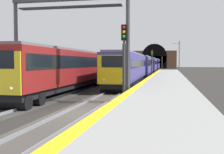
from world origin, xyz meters
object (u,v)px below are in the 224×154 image
object	(u,v)px
train_main_approaching	(147,65)
overhead_signal_gantry	(69,22)
railway_signal_far	(162,62)
train_adjacent_platform	(96,66)
railway_signal_mid	(152,61)
catenary_mast_near	(179,57)
railway_signal_near	(124,56)

from	to	relation	value
train_main_approaching	overhead_signal_gantry	bearing A→B (deg)	-4.00
railway_signal_far	overhead_signal_gantry	world-z (taller)	overhead_signal_gantry
train_adjacent_platform	railway_signal_mid	distance (m)	15.02
train_adjacent_platform	catenary_mast_near	world-z (taller)	catenary_mast_near
train_adjacent_platform	railway_signal_mid	bearing A→B (deg)	155.09
train_adjacent_platform	catenary_mast_near	distance (m)	39.82
railway_signal_near	railway_signal_far	xyz separation A→B (m)	(89.55, 0.00, -0.18)
train_main_approaching	railway_signal_mid	world-z (taller)	railway_signal_mid
railway_signal_mid	overhead_signal_gantry	size ratio (longest dim) A/B	0.57
train_adjacent_platform	catenary_mast_near	size ratio (longest dim) A/B	5.15
railway_signal_far	overhead_signal_gantry	xyz separation A→B (m)	(-89.07, 4.03, 2.62)
railway_signal_near	railway_signal_mid	distance (m)	29.62
railway_signal_far	railway_signal_near	bearing A→B (deg)	0.00
train_main_approaching	railway_signal_mid	bearing A→B (deg)	7.27
train_main_approaching	train_adjacent_platform	distance (m)	26.55
train_adjacent_platform	railway_signal_far	xyz separation A→B (m)	(73.58, -6.25, 0.73)
train_main_approaching	overhead_signal_gantry	distance (m)	41.86
train_main_approaching	railway_signal_far	xyz separation A→B (m)	(47.40, -1.81, 0.80)
catenary_mast_near	railway_signal_near	bearing A→B (deg)	174.51
overhead_signal_gantry	catenary_mast_near	world-z (taller)	catenary_mast_near
train_main_approaching	railway_signal_far	distance (m)	47.44
railway_signal_far	catenary_mast_near	bearing A→B (deg)	8.34
train_adjacent_platform	railway_signal_near	xyz separation A→B (m)	(-15.97, -6.25, 0.91)
train_main_approaching	train_adjacent_platform	world-z (taller)	train_adjacent_platform
railway_signal_mid	railway_signal_far	size ratio (longest dim) A/B	0.95
train_adjacent_platform	railway_signal_near	world-z (taller)	railway_signal_near
train_main_approaching	railway_signal_near	size ratio (longest dim) A/B	14.17
railway_signal_near	overhead_signal_gantry	world-z (taller)	overhead_signal_gantry
train_adjacent_platform	catenary_mast_near	bearing A→B (deg)	162.97
railway_signal_mid	railway_signal_far	bearing A→B (deg)	-180.00
railway_signal_mid	railway_signal_far	distance (m)	59.94
train_adjacent_platform	railway_signal_mid	size ratio (longest dim) A/B	8.47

